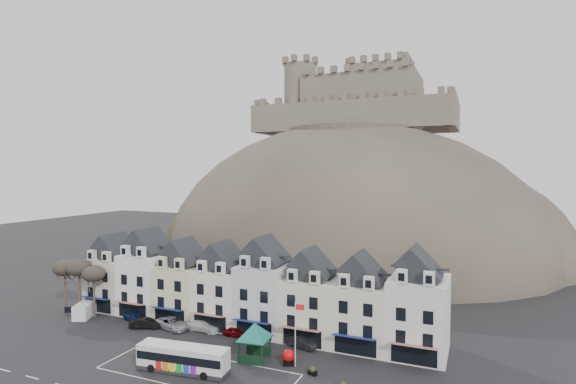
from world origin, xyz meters
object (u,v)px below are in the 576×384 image
at_px(flagpole, 296,330).
at_px(car_maroon, 237,332).
at_px(red_buoy, 288,357).
at_px(car_silver, 172,323).
at_px(white_van, 85,310).
at_px(car_white, 204,326).
at_px(bus_shelter, 254,331).
at_px(car_black, 146,323).
at_px(car_navy, 134,316).
at_px(car_charcoal, 301,342).
at_px(bus, 183,357).

height_order(flagpole, car_maroon, flagpole).
height_order(red_buoy, car_silver, red_buoy).
relative_size(white_van, car_white, 1.02).
bearing_deg(bus_shelter, car_black, 162.84).
relative_size(car_navy, car_charcoal, 0.96).
relative_size(car_silver, car_charcoal, 1.25).
distance_m(flagpole, car_maroon, 12.45).
distance_m(white_van, car_silver, 15.43).
height_order(bus, white_van, bus).
bearing_deg(car_black, car_white, -97.64).
bearing_deg(car_silver, white_van, 110.08).
relative_size(car_white, car_charcoal, 1.15).
xyz_separation_m(red_buoy, car_black, (-23.05, 2.89, -0.17)).
bearing_deg(car_black, white_van, 64.90).
height_order(car_white, car_charcoal, car_white).
bearing_deg(car_silver, car_navy, 103.17).
bearing_deg(red_buoy, flagpole, -3.77).
height_order(red_buoy, car_white, red_buoy).
xyz_separation_m(car_navy, car_silver, (7.18, -0.43, 0.06)).
bearing_deg(white_van, car_white, -18.52).
xyz_separation_m(flagpole, car_white, (-15.91, 5.24, -3.48)).
relative_size(car_navy, car_white, 0.84).
height_order(bus_shelter, white_van, bus_shelter).
bearing_deg(white_van, red_buoy, -29.37).
bearing_deg(white_van, flagpole, -29.33).
distance_m(car_navy, car_maroon, 16.95).
bearing_deg(bus, car_black, 138.47).
distance_m(car_maroon, car_charcoal, 9.20).
bearing_deg(car_white, car_navy, 96.31).
relative_size(bus, car_silver, 1.94).
height_order(white_van, car_navy, white_van).
height_order(white_van, car_charcoal, white_van).
bearing_deg(bus_shelter, car_white, 145.37).
relative_size(car_silver, car_white, 1.09).
xyz_separation_m(bus, car_charcoal, (9.42, 11.45, -0.90)).
bearing_deg(bus_shelter, bus, -142.32).
height_order(car_navy, car_white, car_white).
height_order(car_white, car_maroon, car_white).
bearing_deg(red_buoy, bus, -147.82).
bearing_deg(car_white, white_van, 99.07).
height_order(white_van, car_silver, white_van).
height_order(car_black, car_silver, car_silver).
bearing_deg(car_silver, bus_shelter, -90.19).
bearing_deg(car_navy, car_maroon, -68.99).
relative_size(flagpole, car_maroon, 1.98).
bearing_deg(bus, car_charcoal, 44.02).
bearing_deg(car_charcoal, bus, 154.73).
xyz_separation_m(bus, car_maroon, (0.22, 11.45, -0.98)).
distance_m(car_black, car_maroon, 13.50).
relative_size(car_silver, car_maroon, 1.47).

